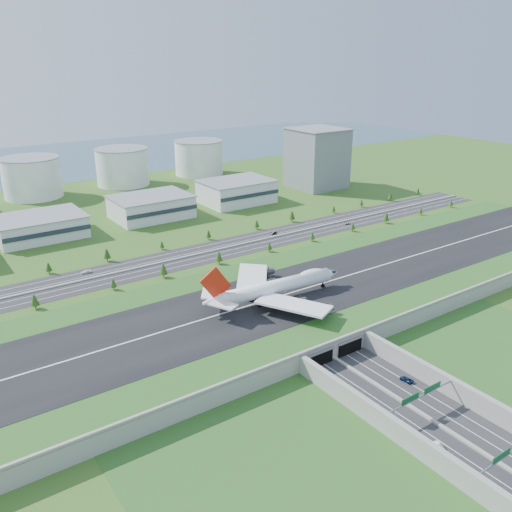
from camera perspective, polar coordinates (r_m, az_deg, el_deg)
ground at (r=271.55m, az=1.09°, el=-6.25°), size 1200.00×1200.00×0.00m
airfield_deck at (r=269.64m, az=1.10°, el=-5.48°), size 520.00×100.00×9.20m
underpass_road at (r=209.40m, az=17.82°, el=-15.31°), size 38.80×120.40×8.00m
sign_gantry_near at (r=209.48m, az=16.97°, el=-14.01°), size 38.70×0.70×9.80m
sign_gantry_far at (r=195.06m, az=25.32°, el=-18.19°), size 38.70×0.70×9.80m
north_expressway at (r=346.35m, az=-8.14°, el=-0.31°), size 560.00×36.00×0.12m
tree_row at (r=344.79m, az=-7.66°, el=0.43°), size 497.49×48.68×8.40m
hangar_mid_a at (r=411.11m, az=-21.80°, el=2.87°), size 58.00×42.00×15.00m
hangar_mid_b at (r=435.86m, az=-10.98°, el=5.09°), size 58.00×42.00×17.00m
hangar_mid_c at (r=472.11m, az=-2.07°, el=6.79°), size 58.00×42.00×19.00m
office_tower at (r=528.18m, az=6.43°, el=10.17°), size 46.00×46.00×55.00m
fuel_tank_b at (r=527.76m, az=-22.52°, el=7.61°), size 50.00×50.00×35.00m
fuel_tank_c at (r=551.33m, az=-13.87°, el=9.09°), size 50.00×50.00×35.00m
fuel_tank_d at (r=586.40m, az=-6.04°, el=10.24°), size 50.00×50.00×35.00m
bay_water at (r=701.53m, az=-22.81°, el=9.03°), size 1200.00×260.00×0.06m
boeing_747 at (r=266.20m, az=1.97°, el=-3.29°), size 78.95×74.39×24.40m
car_0 at (r=210.47m, az=12.82°, el=-15.39°), size 3.38×4.98×1.57m
car_1 at (r=199.14m, az=18.71°, el=-18.45°), size 2.89×5.17×1.61m
car_2 at (r=228.98m, az=15.56°, el=-12.41°), size 3.24×5.95×1.58m
car_5 at (r=389.69m, az=1.87°, el=2.43°), size 4.91×2.14×1.57m
car_6 at (r=417.91m, az=9.58°, el=3.41°), size 5.07×2.44×1.39m
car_7 at (r=336.20m, az=-17.49°, el=-1.59°), size 6.11×3.25×1.69m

